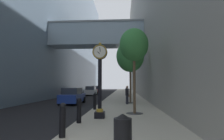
% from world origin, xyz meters
% --- Properties ---
extents(ground_plane, '(110.00, 110.00, 0.00)m').
position_xyz_m(ground_plane, '(0.00, 27.00, 0.00)').
color(ground_plane, black).
rests_on(ground_plane, ground).
extents(sidewalk_right, '(5.19, 80.00, 0.14)m').
position_xyz_m(sidewalk_right, '(2.59, 30.00, 0.07)').
color(sidewalk_right, '#ADA593').
rests_on(sidewalk_right, ground).
extents(building_block_left, '(22.24, 80.00, 30.87)m').
position_xyz_m(building_block_left, '(-12.18, 29.95, 15.39)').
color(building_block_left, slate).
rests_on(building_block_left, ground).
extents(building_block_right, '(9.00, 80.00, 30.56)m').
position_xyz_m(building_block_right, '(9.69, 30.00, 15.28)').
color(building_block_right, gray).
rests_on(building_block_right, ground).
extents(street_clock, '(0.84, 0.55, 4.32)m').
position_xyz_m(street_clock, '(1.11, 6.47, 2.51)').
color(street_clock, black).
rests_on(street_clock, sidewalk_right).
extents(bollard_nearest, '(0.24, 0.24, 1.22)m').
position_xyz_m(bollard_nearest, '(0.27, 2.58, 0.78)').
color(bollard_nearest, black).
rests_on(bollard_nearest, sidewalk_right).
extents(bollard_second, '(0.24, 0.24, 1.22)m').
position_xyz_m(bollard_second, '(0.27, 5.07, 0.78)').
color(bollard_second, black).
rests_on(bollard_second, sidewalk_right).
extents(bollard_fourth, '(0.24, 0.24, 1.22)m').
position_xyz_m(bollard_fourth, '(0.27, 10.05, 0.78)').
color(bollard_fourth, black).
rests_on(bollard_fourth, sidewalk_right).
extents(street_tree_near, '(1.92, 1.92, 5.65)m').
position_xyz_m(street_tree_near, '(3.17, 8.24, 4.63)').
color(street_tree_near, '#333335').
rests_on(street_tree_near, sidewalk_right).
extents(street_tree_mid_near, '(2.91, 2.91, 6.54)m').
position_xyz_m(street_tree_mid_near, '(3.17, 15.34, 5.00)').
color(street_tree_mid_near, '#333335').
rests_on(street_tree_mid_near, sidewalk_right).
extents(trash_bin, '(0.53, 0.53, 1.05)m').
position_xyz_m(trash_bin, '(2.44, 1.31, 0.68)').
color(trash_bin, black).
rests_on(trash_bin, sidewalk_right).
extents(pedestrian_walking, '(0.47, 0.52, 1.77)m').
position_xyz_m(pedestrian_walking, '(2.80, 14.05, 1.08)').
color(pedestrian_walking, '#23232D').
rests_on(pedestrian_walking, sidewalk_right).
extents(car_white_near, '(2.12, 4.08, 1.73)m').
position_xyz_m(car_white_near, '(-3.67, 30.67, 0.83)').
color(car_white_near, silver).
rests_on(car_white_near, ground).
extents(car_red_mid, '(2.15, 4.74, 1.73)m').
position_xyz_m(car_red_mid, '(-3.95, 38.42, 0.84)').
color(car_red_mid, '#AD191E').
rests_on(car_red_mid, ground).
extents(car_blue_far, '(2.06, 4.26, 1.68)m').
position_xyz_m(car_blue_far, '(-2.88, 15.20, 0.81)').
color(car_blue_far, navy).
rests_on(car_blue_far, ground).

